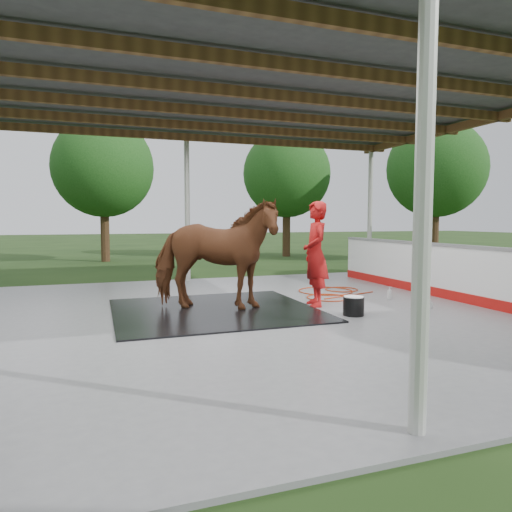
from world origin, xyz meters
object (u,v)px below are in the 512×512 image
object	(u,v)px
dasher_board	(451,273)
handler	(316,254)
horse	(214,255)
wash_bucket	(354,306)

from	to	relation	value
dasher_board	handler	xyz separation A→B (m)	(-2.97, 0.29, 0.46)
horse	handler	bearing A→B (deg)	-69.91
dasher_board	horse	xyz separation A→B (m)	(-4.92, 0.45, 0.48)
dasher_board	wash_bucket	world-z (taller)	dasher_board
horse	wash_bucket	world-z (taller)	horse
horse	wash_bucket	bearing A→B (deg)	-94.01
dasher_board	handler	bearing A→B (deg)	174.40
horse	handler	world-z (taller)	horse
dasher_board	wash_bucket	size ratio (longest dim) A/B	22.21
handler	wash_bucket	distance (m)	1.34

